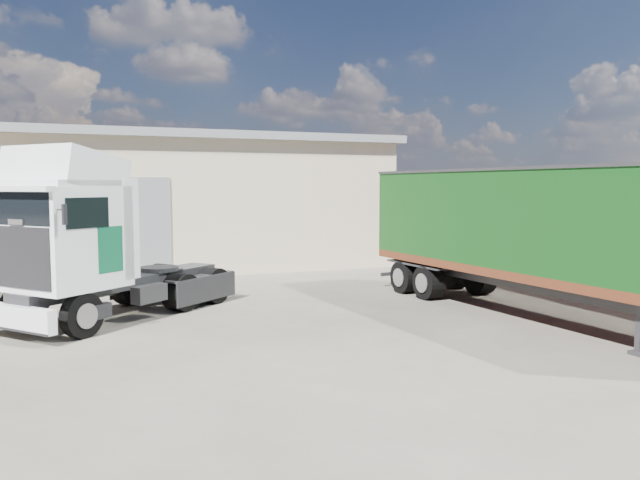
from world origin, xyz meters
name	(u,v)px	position (x,y,z in m)	size (l,w,h in m)	color
ground	(244,345)	(0.00, 0.00, 0.00)	(120.00, 120.00, 0.00)	#272520
brick_boundary_wall	(509,242)	(11.50, 6.00, 1.25)	(0.35, 26.00, 2.50)	maroon
tractor_unit	(89,250)	(-2.87, 3.43, 1.77)	(6.23, 5.74, 4.20)	black
box_trailer	(534,226)	(7.56, 0.15, 2.29)	(3.26, 11.44, 3.75)	#2D2D30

